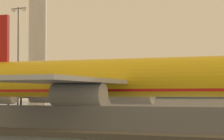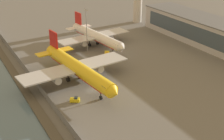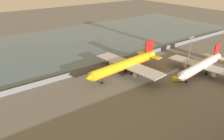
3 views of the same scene
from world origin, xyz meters
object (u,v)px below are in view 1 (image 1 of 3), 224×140
object	(u,v)px
apron_light_mast_apron_west	(18,54)
ops_van	(86,109)
baggage_tug	(192,123)
passenger_jet_white_red	(24,88)
control_tower	(38,14)
cargo_jet_yellow	(110,79)

from	to	relation	value
apron_light_mast_apron_west	ops_van	bearing A→B (deg)	18.08
baggage_tug	passenger_jet_white_red	bearing A→B (deg)	146.11
ops_van	control_tower	xyz separation A→B (m)	(-43.02, 44.50, 26.27)
baggage_tug	apron_light_mast_apron_west	xyz separation A→B (m)	(-41.55, 23.93, 10.39)
control_tower	passenger_jet_white_red	bearing A→B (deg)	-56.81
control_tower	cargo_jet_yellow	bearing A→B (deg)	-48.02
passenger_jet_white_red	control_tower	xyz separation A→B (m)	(-27.63, 42.25, 22.33)
baggage_tug	cargo_jet_yellow	bearing A→B (deg)	153.59
baggage_tug	control_tower	size ratio (longest dim) A/B	0.07
passenger_jet_white_red	cargo_jet_yellow	bearing A→B (deg)	-36.71
baggage_tug	apron_light_mast_apron_west	world-z (taller)	apron_light_mast_apron_west
control_tower	apron_light_mast_apron_west	world-z (taller)	control_tower
baggage_tug	ops_van	bearing A→B (deg)	136.58
ops_van	apron_light_mast_apron_west	size ratio (longest dim) A/B	0.28
cargo_jet_yellow	ops_van	distance (m)	27.08
control_tower	apron_light_mast_apron_west	size ratio (longest dim) A/B	2.47
control_tower	baggage_tug	bearing A→B (deg)	-44.96
cargo_jet_yellow	apron_light_mast_apron_west	size ratio (longest dim) A/B	2.51
passenger_jet_white_red	baggage_tug	distance (m)	54.21
baggage_tug	apron_light_mast_apron_west	bearing A→B (deg)	150.05
ops_van	control_tower	size ratio (longest dim) A/B	0.11
cargo_jet_yellow	baggage_tug	bearing A→B (deg)	-26.41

